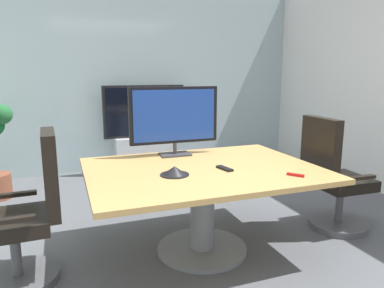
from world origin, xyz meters
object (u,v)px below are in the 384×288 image
Objects in this scene: tv_monitor at (174,117)px; remote_control at (225,168)px; wall_display_unit at (145,144)px; office_chair_right at (333,183)px; office_chair_left at (28,221)px; conference_phone at (175,171)px; conference_table at (202,188)px.

remote_control is at bearing -70.56° from tv_monitor.
wall_display_unit is 7.71× the size of remote_control.
wall_display_unit reaches higher than office_chair_right.
conference_phone is (1.05, -0.14, 0.30)m from office_chair_left.
conference_phone is (-0.28, -0.12, 0.20)m from conference_table.
conference_phone is at bearing -107.57° from tv_monitor.
conference_phone is at bearing -155.90° from conference_table.
office_chair_left is 1.48m from tv_monitor.
tv_monitor reaches higher than office_chair_left.
conference_phone is at bearing 95.02° from office_chair_right.
conference_table is 0.36m from conference_phone.
conference_table is at bearing 90.37° from office_chair_right.
wall_display_unit is (1.42, 2.55, -0.01)m from office_chair_left.
office_chair_right is 1.63m from conference_phone.
conference_table is at bearing 24.10° from conference_phone.
conference_table is at bearing 130.24° from remote_control.
wall_display_unit reaches higher than office_chair_left.
remote_control reaches higher than conference_table.
office_chair_right reaches higher than conference_table.
conference_phone is at bearing 80.18° from office_chair_left.
conference_phone is 1.29× the size of remote_control.
tv_monitor reaches higher than conference_table.
conference_table is 1.33m from office_chair_right.
conference_table is 1.41× the size of wall_display_unit.
office_chair_left reaches higher than conference_table.
remote_control is (0.05, -2.67, 0.29)m from wall_display_unit.
office_chair_left is at bearing 90.66° from office_chair_right.
office_chair_right is 4.95× the size of conference_phone.
wall_display_unit is at bearing 85.21° from tv_monitor.
office_chair_left reaches higher than remote_control.
tv_monitor is (-0.08, 0.51, 0.53)m from conference_table.
conference_phone reaches higher than conference_table.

